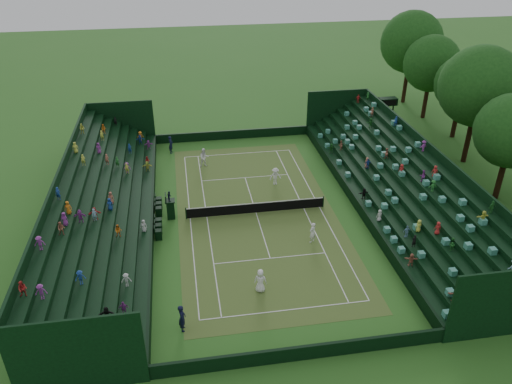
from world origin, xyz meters
TOP-DOWN VIEW (x-y plane):
  - ground at (0.00, 0.00)m, footprint 160.00×160.00m
  - court_surface at (0.00, 0.00)m, footprint 12.97×26.77m
  - perimeter_wall_north at (0.00, 15.88)m, footprint 17.17×0.20m
  - perimeter_wall_south at (0.00, -15.88)m, footprint 17.17×0.20m
  - perimeter_wall_east at (8.48, 0.00)m, footprint 0.20×31.77m
  - perimeter_wall_west at (-8.48, 0.00)m, footprint 0.20×31.77m
  - north_grandstand at (12.66, 0.00)m, footprint 6.60×32.00m
  - south_grandstand at (-12.66, 0.00)m, footprint 6.60×32.00m
  - tennis_net at (0.00, 0.00)m, footprint 11.67×0.10m
  - scoreboard_tower at (17.75, 16.00)m, footprint 2.00×1.00m
  - tree_row at (23.05, 11.16)m, footprint 9.49×36.43m
  - umpire_chair at (-7.01, 0.34)m, footprint 0.79×0.79m
  - courtside_chairs at (-8.01, -0.07)m, footprint 0.53×5.50m
  - player_near_west at (-1.31, -9.78)m, footprint 0.96×0.77m
  - player_near_east at (3.53, -4.86)m, footprint 0.74×0.70m
  - player_far_west at (-3.59, 9.48)m, footprint 1.07×0.91m
  - player_far_east at (2.57, 4.69)m, footprint 1.13×0.73m
  - line_judge_north at (-6.79, 13.25)m, footprint 0.58×0.75m
  - line_judge_south at (-6.50, -12.49)m, footprint 0.44×0.67m

SIDE VIEW (x-z plane):
  - ground at x=0.00m, z-range 0.00..0.00m
  - court_surface at x=0.00m, z-range 0.00..0.01m
  - courtside_chairs at x=-8.01m, z-range -0.14..1.02m
  - perimeter_wall_north at x=0.00m, z-range 0.00..1.00m
  - perimeter_wall_south at x=0.00m, z-range 0.00..1.00m
  - perimeter_wall_east at x=8.48m, z-range 0.00..1.00m
  - perimeter_wall_west at x=-8.48m, z-range 0.00..1.00m
  - tennis_net at x=0.00m, z-range 0.00..1.06m
  - player_far_east at x=2.57m, z-range 0.00..1.66m
  - player_near_east at x=3.53m, z-range 0.00..1.70m
  - player_near_west at x=-1.31m, z-range 0.00..1.71m
  - line_judge_north at x=-6.79m, z-range 0.00..1.84m
  - line_judge_south at x=-6.50m, z-range 0.00..1.84m
  - player_far_west at x=-3.59m, z-range 0.00..1.90m
  - umpire_chair at x=-7.01m, z-range -0.18..2.32m
  - north_grandstand at x=12.66m, z-range -0.90..4.00m
  - south_grandstand at x=-12.66m, z-range -0.90..4.00m
  - scoreboard_tower at x=17.75m, z-range 1.29..4.99m
  - tree_row at x=23.05m, z-range 1.18..12.84m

